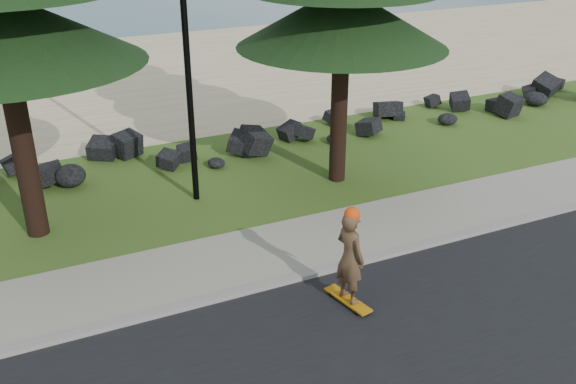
% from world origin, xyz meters
% --- Properties ---
extents(ground, '(160.00, 160.00, 0.00)m').
position_xyz_m(ground, '(0.00, 0.00, 0.00)').
color(ground, '#3D5C1C').
rests_on(ground, ground).
extents(kerb, '(160.00, 0.20, 0.10)m').
position_xyz_m(kerb, '(0.00, -0.90, 0.05)').
color(kerb, gray).
rests_on(kerb, ground).
extents(sidewalk, '(160.00, 2.00, 0.08)m').
position_xyz_m(sidewalk, '(0.00, 0.20, 0.04)').
color(sidewalk, gray).
rests_on(sidewalk, ground).
extents(beach_sand, '(160.00, 15.00, 0.01)m').
position_xyz_m(beach_sand, '(0.00, 14.50, 0.01)').
color(beach_sand, tan).
rests_on(beach_sand, ground).
extents(seawall_boulders, '(60.00, 2.40, 1.10)m').
position_xyz_m(seawall_boulders, '(0.00, 5.60, 0.00)').
color(seawall_boulders, black).
rests_on(seawall_boulders, ground).
extents(lamp_post, '(0.25, 0.14, 8.14)m').
position_xyz_m(lamp_post, '(0.00, 3.20, 4.13)').
color(lamp_post, black).
rests_on(lamp_post, ground).
extents(skateboarder, '(0.51, 1.03, 1.86)m').
position_xyz_m(skateboarder, '(1.10, -1.96, 0.94)').
color(skateboarder, '#C4750B').
rests_on(skateboarder, ground).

